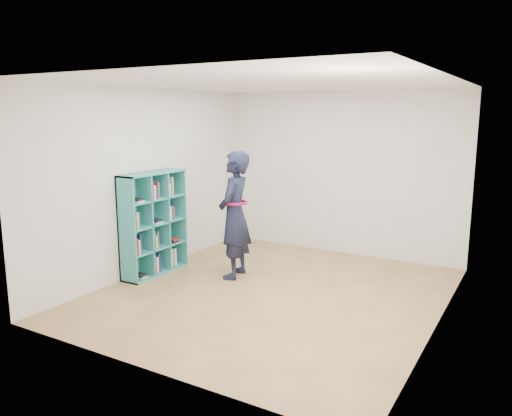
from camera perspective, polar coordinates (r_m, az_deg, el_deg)
The scene contains 9 objects.
floor at distance 6.42m, azimuth 1.82°, elevation -9.69°, with size 4.50×4.50×0.00m, color olive.
ceiling at distance 6.03m, azimuth 1.97°, elevation 14.15°, with size 4.50×4.50×0.00m, color white.
wall_left at distance 7.25m, azimuth -12.18°, elevation 3.04°, with size 0.02×4.50×2.60m, color silver.
wall_right at distance 5.45m, azimuth 20.74°, elevation 0.09°, with size 0.02×4.50×2.60m, color silver.
wall_back at distance 8.12m, azimuth 9.48°, elevation 3.94°, with size 4.00×0.02×2.60m, color silver.
wall_front at distance 4.28m, azimuth -12.59°, elevation -2.22°, with size 4.00×0.02×2.60m, color silver.
bookshelf at distance 7.17m, azimuth -11.76°, elevation -1.86°, with size 0.32×1.08×1.44m.
person at distance 6.82m, azimuth -2.46°, elevation -0.81°, with size 0.54×0.71×1.75m.
smartphone at distance 6.93m, azimuth -3.36°, elevation 0.32°, with size 0.04×0.11×0.13m.
Camera 1 is at (2.86, -5.30, 2.24)m, focal length 35.00 mm.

